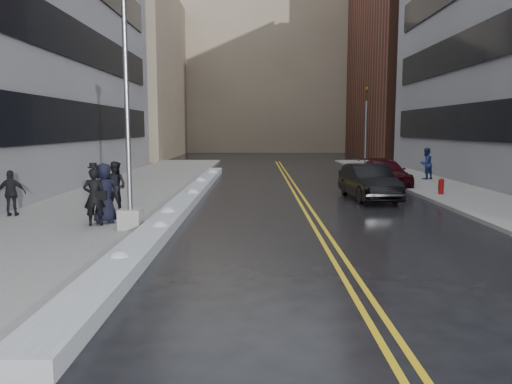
{
  "coord_description": "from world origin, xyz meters",
  "views": [
    {
      "loc": [
        0.51,
        -12.79,
        3.16
      ],
      "look_at": [
        0.48,
        1.73,
        1.3
      ],
      "focal_mm": 35.0,
      "sensor_mm": 36.0,
      "label": 1
    }
  ],
  "objects_px": {
    "lamppost": "(128,150)",
    "car_black": "(369,182)",
    "pedestrian_fedora": "(94,197)",
    "pedestrian_c": "(104,193)",
    "pedestrian_d": "(12,193)",
    "car_maroon": "(384,173)",
    "traffic_signal": "(366,125)",
    "pedestrian_b": "(115,186)",
    "fire_hydrant": "(441,185)",
    "pedestrian_east": "(426,164)"
  },
  "relations": [
    {
      "from": "traffic_signal",
      "to": "pedestrian_c",
      "type": "bearing_deg",
      "value": -121.3
    },
    {
      "from": "pedestrian_d",
      "to": "car_maroon",
      "type": "distance_m",
      "value": 18.54
    },
    {
      "from": "car_maroon",
      "to": "pedestrian_b",
      "type": "bearing_deg",
      "value": -145.9
    },
    {
      "from": "lamppost",
      "to": "pedestrian_d",
      "type": "relative_size",
      "value": 4.8
    },
    {
      "from": "lamppost",
      "to": "pedestrian_d",
      "type": "bearing_deg",
      "value": 154.81
    },
    {
      "from": "pedestrian_b",
      "to": "car_black",
      "type": "relative_size",
      "value": 0.38
    },
    {
      "from": "pedestrian_d",
      "to": "pedestrian_east",
      "type": "relative_size",
      "value": 0.85
    },
    {
      "from": "car_black",
      "to": "pedestrian_d",
      "type": "bearing_deg",
      "value": -163.53
    },
    {
      "from": "lamppost",
      "to": "pedestrian_fedora",
      "type": "relative_size",
      "value": 4.24
    },
    {
      "from": "fire_hydrant",
      "to": "lamppost",
      "type": "bearing_deg",
      "value": -146.96
    },
    {
      "from": "pedestrian_fedora",
      "to": "pedestrian_c",
      "type": "bearing_deg",
      "value": -125.84
    },
    {
      "from": "traffic_signal",
      "to": "pedestrian_d",
      "type": "height_order",
      "value": "traffic_signal"
    },
    {
      "from": "pedestrian_fedora",
      "to": "car_maroon",
      "type": "relative_size",
      "value": 0.36
    },
    {
      "from": "fire_hydrant",
      "to": "pedestrian_d",
      "type": "relative_size",
      "value": 0.46
    },
    {
      "from": "pedestrian_b",
      "to": "pedestrian_east",
      "type": "distance_m",
      "value": 19.04
    },
    {
      "from": "lamppost",
      "to": "car_maroon",
      "type": "relative_size",
      "value": 1.53
    },
    {
      "from": "traffic_signal",
      "to": "car_black",
      "type": "relative_size",
      "value": 1.26
    },
    {
      "from": "pedestrian_fedora",
      "to": "car_maroon",
      "type": "distance_m",
      "value": 16.97
    },
    {
      "from": "lamppost",
      "to": "car_black",
      "type": "bearing_deg",
      "value": 39.62
    },
    {
      "from": "pedestrian_c",
      "to": "fire_hydrant",
      "type": "bearing_deg",
      "value": 178.72
    },
    {
      "from": "car_maroon",
      "to": "fire_hydrant",
      "type": "bearing_deg",
      "value": -73.81
    },
    {
      "from": "traffic_signal",
      "to": "pedestrian_c",
      "type": "distance_m",
      "value": 24.82
    },
    {
      "from": "fire_hydrant",
      "to": "car_black",
      "type": "xyz_separation_m",
      "value": [
        -3.5,
        -0.72,
        0.24
      ]
    },
    {
      "from": "pedestrian_c",
      "to": "pedestrian_d",
      "type": "distance_m",
      "value": 3.82
    },
    {
      "from": "lamppost",
      "to": "car_black",
      "type": "xyz_separation_m",
      "value": [
        8.8,
        7.28,
        -1.75
      ]
    },
    {
      "from": "fire_hydrant",
      "to": "pedestrian_east",
      "type": "relative_size",
      "value": 0.39
    },
    {
      "from": "pedestrian_east",
      "to": "car_black",
      "type": "bearing_deg",
      "value": 26.41
    },
    {
      "from": "pedestrian_c",
      "to": "pedestrian_east",
      "type": "distance_m",
      "value": 20.39
    },
    {
      "from": "lamppost",
      "to": "pedestrian_b",
      "type": "height_order",
      "value": "lamppost"
    },
    {
      "from": "lamppost",
      "to": "fire_hydrant",
      "type": "xyz_separation_m",
      "value": [
        12.3,
        8.0,
        -1.98
      ]
    },
    {
      "from": "pedestrian_east",
      "to": "car_black",
      "type": "relative_size",
      "value": 0.39
    },
    {
      "from": "lamppost",
      "to": "car_maroon",
      "type": "distance_m",
      "value": 16.59
    },
    {
      "from": "lamppost",
      "to": "car_maroon",
      "type": "height_order",
      "value": "lamppost"
    },
    {
      "from": "car_black",
      "to": "car_maroon",
      "type": "bearing_deg",
      "value": 64.5
    },
    {
      "from": "pedestrian_b",
      "to": "car_maroon",
      "type": "xyz_separation_m",
      "value": [
        12.2,
        9.03,
        -0.33
      ]
    },
    {
      "from": "pedestrian_fedora",
      "to": "pedestrian_d",
      "type": "xyz_separation_m",
      "value": [
        -3.4,
        1.69,
        -0.1
      ]
    },
    {
      "from": "pedestrian_d",
      "to": "pedestrian_east",
      "type": "height_order",
      "value": "pedestrian_east"
    },
    {
      "from": "pedestrian_d",
      "to": "car_maroon",
      "type": "xyz_separation_m",
      "value": [
        15.43,
        10.28,
        -0.22
      ]
    },
    {
      "from": "pedestrian_d",
      "to": "car_maroon",
      "type": "bearing_deg",
      "value": -156.89
    },
    {
      "from": "pedestrian_d",
      "to": "car_maroon",
      "type": "height_order",
      "value": "pedestrian_d"
    },
    {
      "from": "traffic_signal",
      "to": "pedestrian_b",
      "type": "relative_size",
      "value": 3.32
    },
    {
      "from": "car_black",
      "to": "car_maroon",
      "type": "relative_size",
      "value": 0.96
    },
    {
      "from": "traffic_signal",
      "to": "pedestrian_b",
      "type": "height_order",
      "value": "traffic_signal"
    },
    {
      "from": "pedestrian_b",
      "to": "pedestrian_c",
      "type": "bearing_deg",
      "value": 117.67
    },
    {
      "from": "lamppost",
      "to": "fire_hydrant",
      "type": "height_order",
      "value": "lamppost"
    },
    {
      "from": "fire_hydrant",
      "to": "traffic_signal",
      "type": "distance_m",
      "value": 14.3
    },
    {
      "from": "traffic_signal",
      "to": "pedestrian_east",
      "type": "height_order",
      "value": "traffic_signal"
    },
    {
      "from": "pedestrian_east",
      "to": "pedestrian_d",
      "type": "bearing_deg",
      "value": 4.74
    },
    {
      "from": "fire_hydrant",
      "to": "car_black",
      "type": "bearing_deg",
      "value": -168.44
    },
    {
      "from": "fire_hydrant",
      "to": "traffic_signal",
      "type": "bearing_deg",
      "value": 92.05
    }
  ]
}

